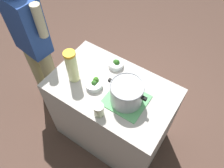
{
  "coord_description": "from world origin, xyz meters",
  "views": [
    {
      "loc": [
        -0.6,
        0.9,
        2.4
      ],
      "look_at": [
        0.0,
        0.0,
        0.94
      ],
      "focal_mm": 35.66,
      "sensor_mm": 36.0,
      "label": 1
    }
  ],
  "objects": [
    {
      "name": "person_cook",
      "position": [
        0.89,
        0.01,
        0.9
      ],
      "size": [
        0.5,
        0.24,
        1.63
      ],
      "color": "tan",
      "rests_on": "ground_plane"
    },
    {
      "name": "dish_cloth",
      "position": [
        -0.16,
        0.04,
        0.89
      ],
      "size": [
        0.32,
        0.3,
        0.01
      ],
      "primitive_type": "cube",
      "color": "#68BD74",
      "rests_on": "counter_slab"
    },
    {
      "name": "mason_jar",
      "position": [
        -0.06,
        0.26,
        0.95
      ],
      "size": [
        0.08,
        0.08,
        0.11
      ],
      "color": "beige",
      "rests_on": "counter_slab"
    },
    {
      "name": "cooking_pot",
      "position": [
        -0.16,
        0.04,
        1.0
      ],
      "size": [
        0.33,
        0.26,
        0.19
      ],
      "color": "#B7B7BC",
      "rests_on": "dish_cloth"
    },
    {
      "name": "ground_plane",
      "position": [
        0.0,
        0.0,
        0.0
      ],
      "size": [
        8.0,
        8.0,
        0.0
      ],
      "primitive_type": "plane",
      "color": "brown"
    },
    {
      "name": "broccoli_bowl_center",
      "position": [
        0.1,
        -0.22,
        0.92
      ],
      "size": [
        0.14,
        0.14,
        0.08
      ],
      "color": "silver",
      "rests_on": "counter_slab"
    },
    {
      "name": "counter_slab",
      "position": [
        0.0,
        0.0,
        0.44
      ],
      "size": [
        1.08,
        0.67,
        0.89
      ],
      "primitive_type": "cube",
      "color": "beige",
      "rests_on": "ground_plane"
    },
    {
      "name": "broccoli_bowl_front",
      "position": [
        0.13,
        0.07,
        0.92
      ],
      "size": [
        0.14,
        0.14,
        0.09
      ],
      "color": "silver",
      "rests_on": "counter_slab"
    },
    {
      "name": "lemonade_pitcher",
      "position": [
        0.32,
        0.1,
        1.05
      ],
      "size": [
        0.1,
        0.1,
        0.31
      ],
      "color": "#F0F19E",
      "rests_on": "counter_slab"
    }
  ]
}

